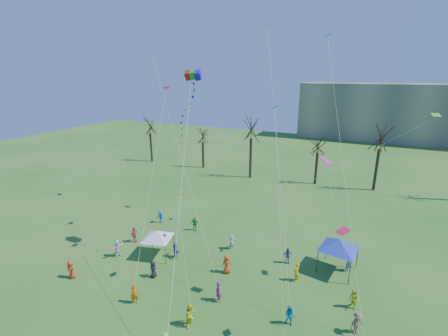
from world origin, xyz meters
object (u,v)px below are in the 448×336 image
at_px(big_box_kite, 186,122).
at_px(canopy_tent_white, 157,234).
at_px(canopy_tent_blue, 339,244).
at_px(distant_building, 419,113).

height_order(big_box_kite, canopy_tent_white, big_box_kite).
xyz_separation_m(canopy_tent_white, canopy_tent_blue, (16.41, 4.89, 0.39)).
bearing_deg(distant_building, canopy_tent_white, -111.44).
xyz_separation_m(big_box_kite, canopy_tent_blue, (13.38, 3.67, -10.71)).
relative_size(distant_building, canopy_tent_blue, 14.01).
relative_size(canopy_tent_white, canopy_tent_blue, 0.84).
bearing_deg(big_box_kite, distant_building, 70.32).
bearing_deg(canopy_tent_white, canopy_tent_blue, 16.59).
distance_m(distant_building, canopy_tent_blue, 70.76).
xyz_separation_m(big_box_kite, canopy_tent_white, (-3.03, -1.22, -11.10)).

